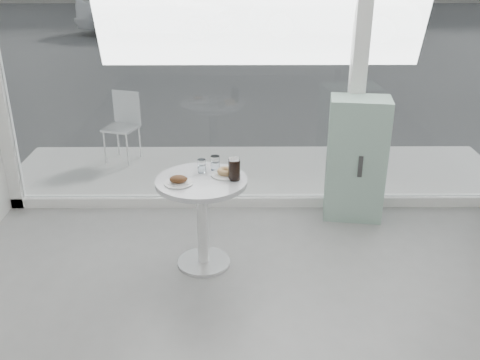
{
  "coord_description": "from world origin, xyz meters",
  "views": [
    {
      "loc": [
        -0.22,
        -1.9,
        2.43
      ],
      "look_at": [
        -0.2,
        1.7,
        0.85
      ],
      "focal_mm": 40.0,
      "sensor_mm": 36.0,
      "label": 1
    }
  ],
  "objects_px": {
    "cola_glass": "(234,169)",
    "water_tumbler_b": "(215,164)",
    "water_tumbler_a": "(202,167)",
    "car_white": "(155,8)",
    "car_silver": "(336,9)",
    "mint_cabinet": "(356,159)",
    "patio_chair": "(123,122)",
    "plate_fritter": "(179,181)",
    "plate_donut": "(226,173)",
    "main_table": "(202,204)"
  },
  "relations": [
    {
      "from": "mint_cabinet",
      "to": "water_tumbler_b",
      "type": "bearing_deg",
      "value": -143.61
    },
    {
      "from": "plate_fritter",
      "to": "water_tumbler_a",
      "type": "height_order",
      "value": "water_tumbler_a"
    },
    {
      "from": "car_silver",
      "to": "plate_fritter",
      "type": "height_order",
      "value": "car_silver"
    },
    {
      "from": "cola_glass",
      "to": "plate_fritter",
      "type": "bearing_deg",
      "value": -169.26
    },
    {
      "from": "main_table",
      "to": "plate_donut",
      "type": "distance_m",
      "value": 0.32
    },
    {
      "from": "water_tumbler_a",
      "to": "mint_cabinet",
      "type": "bearing_deg",
      "value": 27.87
    },
    {
      "from": "main_table",
      "to": "car_silver",
      "type": "distance_m",
      "value": 12.46
    },
    {
      "from": "car_silver",
      "to": "plate_donut",
      "type": "bearing_deg",
      "value": -176.84
    },
    {
      "from": "plate_donut",
      "to": "cola_glass",
      "type": "height_order",
      "value": "cola_glass"
    },
    {
      "from": "car_white",
      "to": "plate_donut",
      "type": "bearing_deg",
      "value": -160.07
    },
    {
      "from": "main_table",
      "to": "mint_cabinet",
      "type": "relative_size",
      "value": 0.65
    },
    {
      "from": "patio_chair",
      "to": "water_tumbler_a",
      "type": "bearing_deg",
      "value": -44.87
    },
    {
      "from": "car_silver",
      "to": "water_tumbler_a",
      "type": "distance_m",
      "value": 12.32
    },
    {
      "from": "car_silver",
      "to": "cola_glass",
      "type": "relative_size",
      "value": 26.94
    },
    {
      "from": "car_white",
      "to": "water_tumbler_b",
      "type": "relative_size",
      "value": 38.06
    },
    {
      "from": "main_table",
      "to": "mint_cabinet",
      "type": "xyz_separation_m",
      "value": [
        1.4,
        0.88,
        0.04
      ]
    },
    {
      "from": "water_tumbler_a",
      "to": "plate_donut",
      "type": "bearing_deg",
      "value": -16.94
    },
    {
      "from": "plate_donut",
      "to": "cola_glass",
      "type": "distance_m",
      "value": 0.13
    },
    {
      "from": "mint_cabinet",
      "to": "water_tumbler_a",
      "type": "xyz_separation_m",
      "value": [
        -1.41,
        -0.74,
        0.23
      ]
    },
    {
      "from": "patio_chair",
      "to": "plate_fritter",
      "type": "distance_m",
      "value": 2.57
    },
    {
      "from": "patio_chair",
      "to": "cola_glass",
      "type": "relative_size",
      "value": 4.65
    },
    {
      "from": "cola_glass",
      "to": "water_tumbler_b",
      "type": "bearing_deg",
      "value": 127.84
    },
    {
      "from": "plate_donut",
      "to": "water_tumbler_b",
      "type": "xyz_separation_m",
      "value": [
        -0.09,
        0.11,
        0.03
      ]
    },
    {
      "from": "mint_cabinet",
      "to": "water_tumbler_a",
      "type": "bearing_deg",
      "value": -143.67
    },
    {
      "from": "plate_donut",
      "to": "car_white",
      "type": "bearing_deg",
      "value": 100.44
    },
    {
      "from": "water_tumbler_a",
      "to": "water_tumbler_b",
      "type": "bearing_deg",
      "value": 27.23
    },
    {
      "from": "water_tumbler_a",
      "to": "cola_glass",
      "type": "bearing_deg",
      "value": -29.23
    },
    {
      "from": "plate_fritter",
      "to": "plate_donut",
      "type": "distance_m",
      "value": 0.39
    },
    {
      "from": "water_tumbler_a",
      "to": "plate_fritter",
      "type": "bearing_deg",
      "value": -125.71
    },
    {
      "from": "car_white",
      "to": "mint_cabinet",
      "type": "bearing_deg",
      "value": -153.77
    },
    {
      "from": "patio_chair",
      "to": "water_tumbler_a",
      "type": "distance_m",
      "value": 2.43
    },
    {
      "from": "mint_cabinet",
      "to": "car_silver",
      "type": "distance_m",
      "value": 11.31
    },
    {
      "from": "car_white",
      "to": "water_tumbler_b",
      "type": "xyz_separation_m",
      "value": [
        2.21,
        -12.36,
        0.06
      ]
    },
    {
      "from": "water_tumbler_a",
      "to": "cola_glass",
      "type": "xyz_separation_m",
      "value": [
        0.26,
        -0.15,
        0.04
      ]
    },
    {
      "from": "plate_fritter",
      "to": "cola_glass",
      "type": "height_order",
      "value": "cola_glass"
    },
    {
      "from": "plate_fritter",
      "to": "main_table",
      "type": "bearing_deg",
      "value": 28.22
    },
    {
      "from": "mint_cabinet",
      "to": "plate_fritter",
      "type": "height_order",
      "value": "mint_cabinet"
    },
    {
      "from": "patio_chair",
      "to": "plate_donut",
      "type": "distance_m",
      "value": 2.57
    },
    {
      "from": "main_table",
      "to": "patio_chair",
      "type": "distance_m",
      "value": 2.53
    },
    {
      "from": "plate_donut",
      "to": "water_tumbler_b",
      "type": "height_order",
      "value": "water_tumbler_b"
    },
    {
      "from": "car_white",
      "to": "water_tumbler_a",
      "type": "height_order",
      "value": "car_white"
    },
    {
      "from": "main_table",
      "to": "cola_glass",
      "type": "xyz_separation_m",
      "value": [
        0.26,
        -0.01,
        0.3
      ]
    },
    {
      "from": "plate_fritter",
      "to": "plate_donut",
      "type": "xyz_separation_m",
      "value": [
        0.35,
        0.17,
        -0.01
      ]
    },
    {
      "from": "main_table",
      "to": "mint_cabinet",
      "type": "height_order",
      "value": "mint_cabinet"
    },
    {
      "from": "main_table",
      "to": "water_tumbler_b",
      "type": "xyz_separation_m",
      "value": [
        0.1,
        0.19,
        0.27
      ]
    },
    {
      "from": "mint_cabinet",
      "to": "car_white",
      "type": "relative_size",
      "value": 0.26
    },
    {
      "from": "water_tumbler_b",
      "to": "patio_chair",
      "type": "bearing_deg",
      "value": 119.11
    },
    {
      "from": "mint_cabinet",
      "to": "plate_donut",
      "type": "bearing_deg",
      "value": -138.06
    },
    {
      "from": "patio_chair",
      "to": "car_silver",
      "type": "height_order",
      "value": "car_silver"
    },
    {
      "from": "patio_chair",
      "to": "mint_cabinet",
      "type": "bearing_deg",
      "value": -10.98
    }
  ]
}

